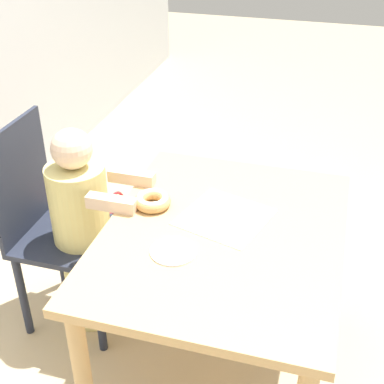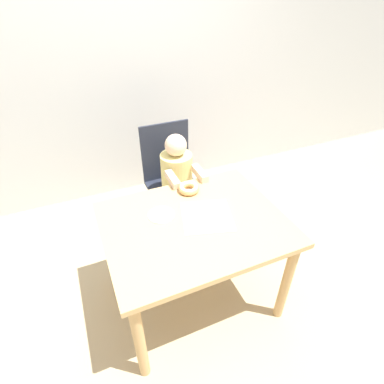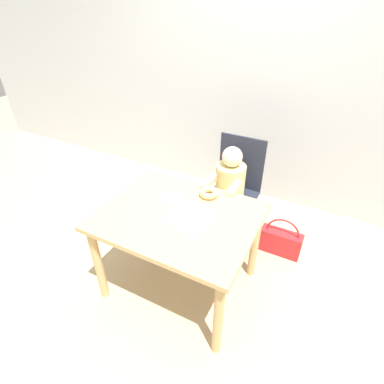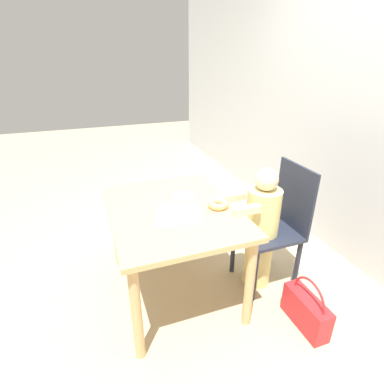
{
  "view_description": "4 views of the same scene",
  "coord_description": "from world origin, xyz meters",
  "px_view_note": "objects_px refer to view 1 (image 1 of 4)",
  "views": [
    {
      "loc": [
        -1.51,
        -0.32,
        1.81
      ],
      "look_at": [
        0.04,
        0.13,
        0.82
      ],
      "focal_mm": 50.0,
      "sensor_mm": 36.0,
      "label": 1
    },
    {
      "loc": [
        -0.53,
        -1.2,
        1.86
      ],
      "look_at": [
        0.04,
        0.13,
        0.82
      ],
      "focal_mm": 28.0,
      "sensor_mm": 36.0,
      "label": 2
    },
    {
      "loc": [
        0.81,
        -1.36,
        1.95
      ],
      "look_at": [
        0.04,
        0.13,
        0.82
      ],
      "focal_mm": 28.0,
      "sensor_mm": 36.0,
      "label": 3
    },
    {
      "loc": [
        1.72,
        -0.49,
        1.65
      ],
      "look_at": [
        0.04,
        0.13,
        0.82
      ],
      "focal_mm": 28.0,
      "sensor_mm": 36.0,
      "label": 4
    }
  ],
  "objects_px": {
    "chair": "(56,227)",
    "donut": "(152,200)",
    "handbag": "(116,233)",
    "child_figure": "(84,233)"
  },
  "relations": [
    {
      "from": "chair",
      "to": "donut",
      "type": "height_order",
      "value": "chair"
    },
    {
      "from": "donut",
      "to": "handbag",
      "type": "xyz_separation_m",
      "value": [
        0.52,
        0.42,
        -0.6
      ]
    },
    {
      "from": "chair",
      "to": "handbag",
      "type": "distance_m",
      "value": 0.6
    },
    {
      "from": "handbag",
      "to": "child_figure",
      "type": "bearing_deg",
      "value": -170.01
    },
    {
      "from": "handbag",
      "to": "donut",
      "type": "bearing_deg",
      "value": -141.32
    },
    {
      "from": "chair",
      "to": "handbag",
      "type": "height_order",
      "value": "chair"
    },
    {
      "from": "donut",
      "to": "handbag",
      "type": "bearing_deg",
      "value": 38.68
    },
    {
      "from": "child_figure",
      "to": "chair",
      "type": "bearing_deg",
      "value": 90.0
    },
    {
      "from": "child_figure",
      "to": "donut",
      "type": "xyz_separation_m",
      "value": [
        -0.04,
        -0.33,
        0.25
      ]
    },
    {
      "from": "child_figure",
      "to": "donut",
      "type": "height_order",
      "value": "child_figure"
    }
  ]
}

